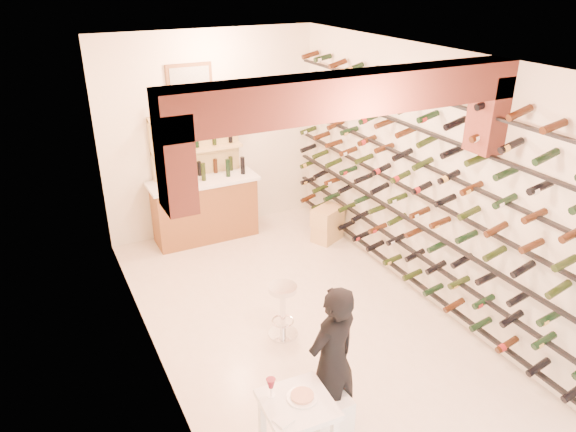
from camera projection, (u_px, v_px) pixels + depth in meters
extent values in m
plane|color=silver|center=(299.00, 319.00, 6.74)|extent=(6.00, 6.00, 0.00)
cube|color=silver|center=(212.00, 134.00, 8.49)|extent=(3.50, 0.02, 3.20)
cube|color=silver|center=(506.00, 360.00, 3.64)|extent=(3.50, 0.02, 3.20)
cube|color=silver|center=(145.00, 233.00, 5.35)|extent=(0.02, 6.00, 3.20)
cube|color=silver|center=(422.00, 177.00, 6.78)|extent=(0.02, 6.00, 3.20)
cube|color=#AF523E|center=(301.00, 56.00, 5.39)|extent=(3.50, 6.00, 0.02)
cube|color=brown|center=(355.00, 93.00, 4.65)|extent=(3.50, 0.35, 0.36)
cube|color=brown|center=(175.00, 161.00, 4.15)|extent=(0.24, 0.35, 0.80)
cube|color=brown|center=(488.00, 114.00, 5.47)|extent=(0.24, 0.35, 0.80)
cube|color=black|center=(403.00, 272.00, 7.28)|extent=(0.06, 5.70, 0.03)
cube|color=black|center=(405.00, 246.00, 7.11)|extent=(0.06, 5.70, 0.03)
cube|color=black|center=(408.00, 219.00, 6.94)|extent=(0.06, 5.70, 0.03)
cube|color=black|center=(411.00, 190.00, 6.77)|extent=(0.06, 5.70, 0.03)
cube|color=black|center=(414.00, 160.00, 6.60)|extent=(0.06, 5.70, 0.03)
cube|color=black|center=(418.00, 129.00, 6.44)|extent=(0.06, 5.70, 0.03)
cube|color=black|center=(421.00, 95.00, 6.27)|extent=(0.06, 5.70, 0.03)
cube|color=brown|center=(205.00, 210.00, 8.56)|extent=(1.60, 0.55, 0.96)
cube|color=white|center=(203.00, 181.00, 8.35)|extent=(1.70, 0.62, 0.05)
cube|color=tan|center=(198.00, 175.00, 8.56)|extent=(1.40, 0.10, 2.00)
cube|color=tan|center=(202.00, 208.00, 8.71)|extent=(1.40, 0.28, 0.04)
cube|color=tan|center=(200.00, 179.00, 8.50)|extent=(1.40, 0.28, 0.04)
cube|color=tan|center=(198.00, 149.00, 8.29)|extent=(1.40, 0.28, 0.04)
cube|color=tan|center=(195.00, 117.00, 8.08)|extent=(1.40, 0.28, 0.04)
cube|color=brown|center=(190.00, 82.00, 7.99)|extent=(0.70, 0.04, 0.55)
cube|color=#99998C|center=(190.00, 82.00, 7.97)|extent=(0.60, 0.01, 0.45)
cube|color=white|center=(298.00, 404.00, 4.36)|extent=(0.59, 0.59, 0.05)
cube|color=white|center=(263.00, 430.00, 4.64)|extent=(0.05, 0.05, 0.76)
cube|color=white|center=(310.00, 414.00, 4.81)|extent=(0.05, 0.05, 0.76)
cylinder|color=white|center=(302.00, 397.00, 4.39)|extent=(0.26, 0.26, 0.02)
cylinder|color=#BF7266|center=(302.00, 395.00, 4.38)|extent=(0.19, 0.19, 0.02)
cube|color=white|center=(283.00, 420.00, 4.16)|extent=(0.16, 0.16, 0.02)
cylinder|color=white|center=(271.00, 395.00, 4.42)|extent=(0.08, 0.08, 0.00)
cylinder|color=white|center=(271.00, 390.00, 4.39)|extent=(0.01, 0.01, 0.10)
cone|color=#4F0614|center=(271.00, 383.00, 4.36)|extent=(0.08, 0.08, 0.09)
cube|color=white|center=(326.00, 417.00, 4.96)|extent=(0.39, 0.39, 0.47)
imported|color=black|center=(332.00, 361.00, 4.86)|extent=(0.65, 0.51, 1.55)
cylinder|color=silver|center=(283.00, 334.00, 6.45)|extent=(0.35, 0.35, 0.03)
cylinder|color=silver|center=(283.00, 312.00, 6.31)|extent=(0.07, 0.07, 0.62)
cylinder|color=silver|center=(283.00, 288.00, 6.18)|extent=(0.34, 0.34, 0.06)
torus|color=silver|center=(283.00, 321.00, 6.37)|extent=(0.27, 0.27, 0.02)
cube|color=tan|center=(327.00, 232.00, 8.62)|extent=(0.55, 0.48, 0.28)
cube|color=tan|center=(328.00, 216.00, 8.50)|extent=(0.58, 0.51, 0.29)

